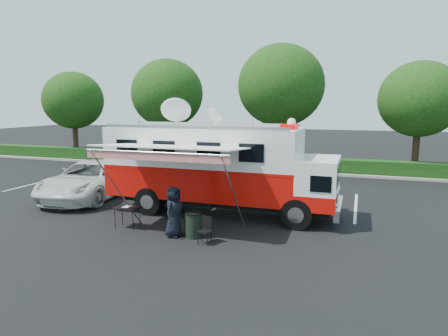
% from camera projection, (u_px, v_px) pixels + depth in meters
% --- Properties ---
extents(ground_plane, '(120.00, 120.00, 0.00)m').
position_uv_depth(ground_plane, '(220.00, 213.00, 17.14)').
color(ground_plane, black).
rests_on(ground_plane, ground).
extents(back_border, '(60.00, 6.14, 8.87)m').
position_uv_depth(back_border, '(297.00, 99.00, 28.03)').
color(back_border, '#9E998E').
rests_on(back_border, ground_plane).
extents(stall_lines, '(24.12, 5.50, 0.01)m').
position_uv_depth(stall_lines, '(231.00, 197.00, 20.11)').
color(stall_lines, silver).
rests_on(stall_lines, ground_plane).
extents(command_truck, '(9.81, 2.70, 4.71)m').
position_uv_depth(command_truck, '(218.00, 167.00, 16.85)').
color(command_truck, black).
rests_on(command_truck, ground_plane).
extents(awning, '(5.36, 2.76, 3.23)m').
position_uv_depth(awning, '(169.00, 149.00, 14.36)').
color(awning, white).
rests_on(awning, ground_plane).
extents(white_suv, '(3.73, 6.83, 1.81)m').
position_uv_depth(white_suv, '(92.00, 197.00, 20.08)').
color(white_suv, silver).
rests_on(white_suv, ground_plane).
extents(person, '(0.66, 0.94, 1.81)m').
position_uv_depth(person, '(174.00, 236.00, 14.17)').
color(person, black).
rests_on(person, ground_plane).
extents(folding_table, '(0.95, 0.68, 0.80)m').
position_uv_depth(folding_table, '(127.00, 208.00, 15.07)').
color(folding_table, black).
rests_on(folding_table, ground_plane).
extents(folding_chair, '(0.55, 0.58, 0.91)m').
position_uv_depth(folding_chair, '(206.00, 228.00, 13.43)').
color(folding_chair, black).
rests_on(folding_chair, ground_plane).
extents(trash_bin, '(0.60, 0.60, 0.90)m').
position_uv_depth(trash_bin, '(193.00, 225.00, 14.01)').
color(trash_bin, black).
rests_on(trash_bin, ground_plane).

